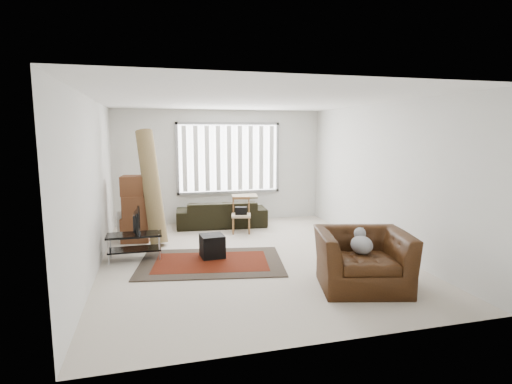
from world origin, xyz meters
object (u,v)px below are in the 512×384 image
Objects in this scene: tv_stand at (134,241)px; side_chair at (241,213)px; moving_boxes at (135,211)px; armchair at (362,255)px; sofa at (221,210)px.

tv_stand is 1.19× the size of side_chair.
tv_stand is at bearing -89.24° from moving_boxes.
armchair is at bearing -61.66° from side_chair.
tv_stand is 1.28m from moving_boxes.
tv_stand is 0.69× the size of moving_boxes.
sofa is at bearing 121.12° from armchair.
side_chair is at bearing 3.86° from moving_boxes.
tv_stand is 2.79m from sofa.
armchair is at bearing 111.75° from sofa.
armchair is (3.16, -3.33, -0.15)m from moving_boxes.
sofa is at bearing 23.78° from moving_boxes.
sofa is 2.69× the size of side_chair.
side_chair is at bearing 119.56° from sofa.
moving_boxes reaches higher than armchair.
sofa reaches higher than side_chair.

